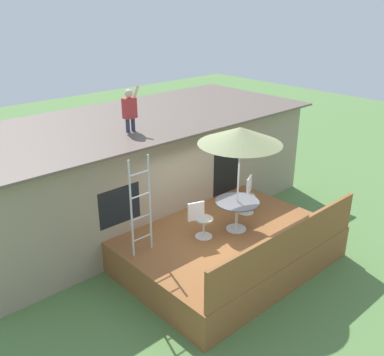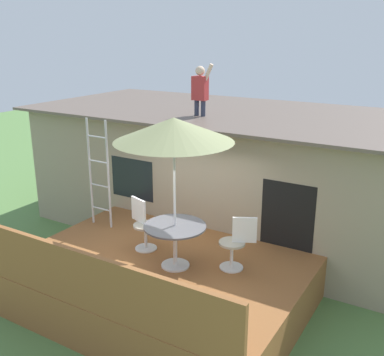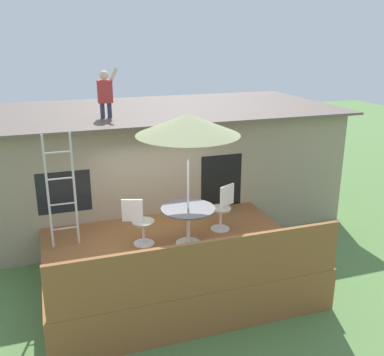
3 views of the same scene
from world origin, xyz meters
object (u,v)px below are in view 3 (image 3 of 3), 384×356
Objects in this scene: patio_chair_right at (223,208)px; person_figure at (105,91)px; patio_table at (188,216)px; patio_umbrella at (188,125)px; patio_chair_left at (139,222)px; step_ladder at (61,191)px.

person_figure is at bearing -75.26° from patio_chair_right.
patio_table is 0.94× the size of person_figure.
patio_umbrella is 2.15m from patio_chair_right.
patio_chair_left is at bearing 161.57° from patio_table.
person_figure is 1.21× the size of patio_chair_right.
patio_chair_right is at bearing -48.23° from person_figure.
patio_umbrella is at bearing 0.00° from patio_chair_left.
patio_chair_right reaches higher than patio_table.
person_figure is 3.70m from patio_chair_right.
step_ladder reaches higher than patio_chair_right.
patio_table is at bearing -68.29° from person_figure.
step_ladder is 2.39× the size of patio_chair_right.
person_figure is (-1.06, 2.67, 0.33)m from patio_umbrella.
person_figure reaches higher than patio_chair_right.
patio_table is at bearing -0.00° from patio_chair_right.
patio_table is 1.76m from patio_umbrella.
patio_chair_left is at bearing -21.70° from patio_chair_right.
patio_umbrella is 2.67m from step_ladder.
patio_chair_right is (0.91, 0.46, -1.89)m from patio_umbrella.
patio_chair_left is at bearing -16.55° from step_ladder.
patio_table is 3.56m from person_figure.
person_figure is at bearing 112.66° from patio_chair_left.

